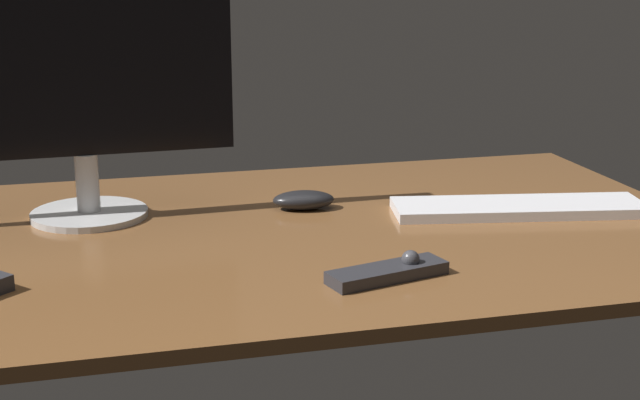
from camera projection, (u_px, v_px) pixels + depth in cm
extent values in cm
cube|color=brown|center=(284.00, 236.00, 149.03)|extent=(140.00, 84.00, 2.00)
cylinder|color=silver|center=(90.00, 214.00, 155.81)|extent=(19.58, 19.58, 1.09)
cylinder|color=silver|center=(87.00, 183.00, 154.37)|extent=(3.85, 3.85, 9.80)
cube|color=black|center=(80.00, 70.00, 149.35)|extent=(49.85, 4.05, 28.12)
cube|color=white|center=(519.00, 208.00, 158.47)|extent=(44.60, 19.05, 1.73)
ellipsoid|color=black|center=(304.00, 200.00, 160.37)|extent=(11.41, 7.12, 3.25)
cube|color=#2D2D33|center=(387.00, 273.00, 126.60)|extent=(18.01, 9.22, 1.79)
sphere|color=#3F3F44|center=(411.00, 259.00, 128.01)|extent=(2.56, 2.56, 2.56)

